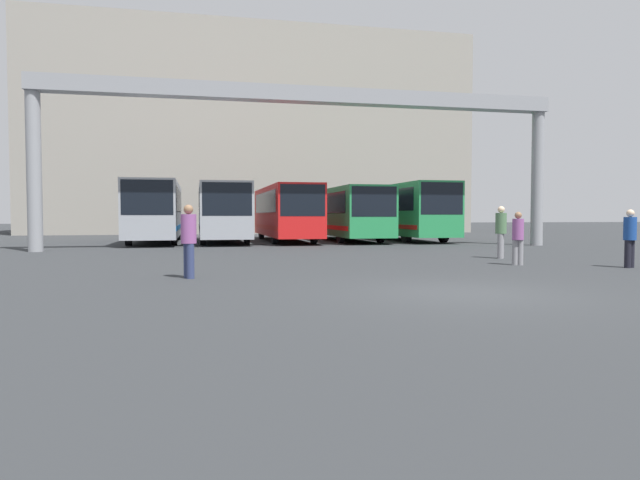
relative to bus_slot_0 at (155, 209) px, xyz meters
The scene contains 12 objects.
ground_plane 24.04m from the bus_slot_0, 72.10° to the right, with size 200.00×200.00×0.00m, color #2D3033.
building_backdrop 21.87m from the bus_slot_0, 69.26° to the left, with size 37.42×12.00×17.36m.
overhead_gantry 11.12m from the bus_slot_0, 44.34° to the right, with size 24.12×0.80×7.40m.
bus_slot_0 is the anchor object (origin of this frame).
bus_slot_1 3.69m from the bus_slot_0, ahead, with size 2.60×10.61×3.21m.
bus_slot_2 7.37m from the bus_slot_0, ahead, with size 2.48×11.33×3.16m.
bus_slot_3 11.05m from the bus_slot_0, ahead, with size 2.62×11.17×3.10m.
bus_slot_4 14.74m from the bus_slot_0, ahead, with size 2.57×10.17×3.35m.
pedestrian_near_center 19.08m from the bus_slot_0, 83.87° to the right, with size 0.37×0.37×1.79m.
pedestrian_near_right 23.83m from the bus_slot_0, 52.25° to the right, with size 0.35×0.35×1.70m.
pedestrian_near_left 21.04m from the bus_slot_0, 55.63° to the right, with size 0.34×0.34×1.64m.
pedestrian_mid_left 19.54m from the bus_slot_0, 49.10° to the right, with size 0.39×0.39×1.86m.
Camera 1 is at (-5.15, -10.31, 1.54)m, focal length 32.00 mm.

